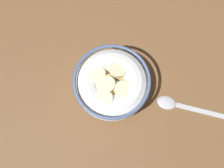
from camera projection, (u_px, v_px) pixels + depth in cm
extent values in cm
cube|color=brown|center=(112.00, 89.00, 61.08)|extent=(134.13, 134.13, 2.00)
cylinder|color=white|center=(112.00, 87.00, 59.82)|extent=(8.35, 8.35, 0.60)
torus|color=white|center=(112.00, 84.00, 57.38)|extent=(15.18, 15.18, 5.66)
torus|color=#4C6699|center=(112.00, 81.00, 54.93)|extent=(15.33, 15.33, 0.60)
cylinder|color=white|center=(112.00, 83.00, 56.77)|extent=(11.79, 11.79, 0.40)
cube|color=tan|center=(130.00, 82.00, 56.35)|extent=(2.26, 2.32, 1.03)
cube|color=tan|center=(110.00, 91.00, 55.56)|extent=(1.82, 1.85, 0.86)
cube|color=tan|center=(101.00, 70.00, 56.79)|extent=(2.37, 2.37, 0.80)
cube|color=#AD7F42|center=(99.00, 63.00, 57.23)|extent=(2.51, 2.51, 0.87)
cube|color=tan|center=(122.00, 76.00, 56.49)|extent=(2.52, 2.53, 1.00)
cube|color=tan|center=(100.00, 85.00, 56.05)|extent=(2.37, 2.34, 0.95)
cube|color=#AD7F42|center=(90.00, 71.00, 56.70)|extent=(2.54, 2.53, 1.00)
cube|color=tan|center=(134.00, 89.00, 55.69)|extent=(1.94, 1.97, 0.88)
cube|color=tan|center=(99.00, 98.00, 55.22)|extent=(2.19, 2.19, 0.82)
cube|color=#B78947|center=(122.00, 96.00, 55.33)|extent=(2.34, 2.39, 1.04)
cube|color=tan|center=(108.00, 79.00, 56.20)|extent=(2.49, 2.47, 0.96)
cylinder|color=#F4EABC|center=(97.00, 74.00, 55.60)|extent=(4.84, 4.88, 1.34)
cylinder|color=beige|center=(118.00, 69.00, 55.85)|extent=(4.01, 4.04, 1.48)
cylinder|color=beige|center=(104.00, 98.00, 54.19)|extent=(4.76, 4.79, 1.14)
cylinder|color=beige|center=(123.00, 89.00, 54.82)|extent=(4.29, 4.32, 1.14)
cylinder|color=beige|center=(106.00, 84.00, 55.04)|extent=(3.80, 3.76, 1.36)
ellipsoid|color=#B7B7BC|center=(167.00, 102.00, 58.89)|extent=(4.90, 4.88, 0.80)
cube|color=#B7B7BC|center=(206.00, 112.00, 58.57)|extent=(9.85, 9.66, 0.36)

